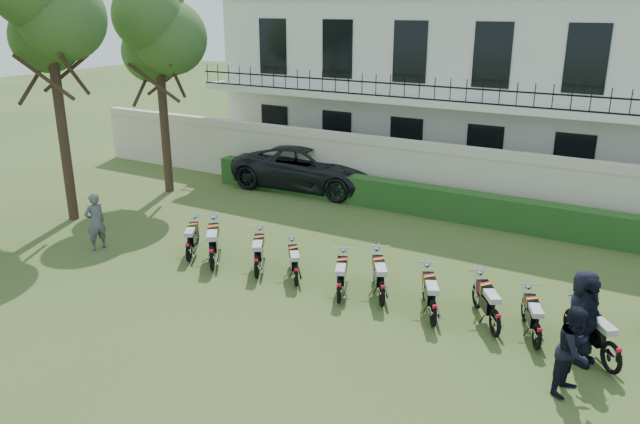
% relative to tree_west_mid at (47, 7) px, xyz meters
% --- Properties ---
extents(ground, '(100.00, 100.00, 0.00)m').
position_rel_tree_west_mid_xyz_m(ground, '(9.46, -1.00, -6.67)').
color(ground, '#3A5321').
rests_on(ground, ground).
extents(perimeter_wall, '(30.00, 0.35, 2.30)m').
position_rel_tree_west_mid_xyz_m(perimeter_wall, '(9.46, 7.00, -5.50)').
color(perimeter_wall, beige).
rests_on(perimeter_wall, ground).
extents(hedge, '(18.00, 0.60, 1.00)m').
position_rel_tree_west_mid_xyz_m(hedge, '(10.46, 6.20, -6.17)').
color(hedge, '#1D4217').
rests_on(hedge, ground).
extents(building, '(20.40, 9.60, 7.40)m').
position_rel_tree_west_mid_xyz_m(building, '(9.46, 12.96, -2.96)').
color(building, silver).
rests_on(building, ground).
extents(tree_west_mid, '(3.40, 3.20, 8.82)m').
position_rel_tree_west_mid_xyz_m(tree_west_mid, '(0.00, 0.00, 0.00)').
color(tree_west_mid, '#473323').
rests_on(tree_west_mid, ground).
extents(tree_west_near, '(3.40, 3.20, 7.90)m').
position_rel_tree_west_mid_xyz_m(tree_west_near, '(0.50, 4.00, -0.78)').
color(tree_west_near, '#473323').
rests_on(tree_west_near, ground).
extents(motorcycle_0, '(1.03, 1.62, 1.00)m').
position_rel_tree_west_mid_xyz_m(motorcycle_0, '(5.73, -0.89, -6.21)').
color(motorcycle_0, black).
rests_on(motorcycle_0, ground).
extents(motorcycle_1, '(1.32, 1.78, 1.15)m').
position_rel_tree_west_mid_xyz_m(motorcycle_1, '(6.68, -1.05, -6.14)').
color(motorcycle_1, black).
rests_on(motorcycle_1, ground).
extents(motorcycle_2, '(1.05, 1.69, 1.04)m').
position_rel_tree_west_mid_xyz_m(motorcycle_2, '(7.99, -0.85, -6.19)').
color(motorcycle_2, black).
rests_on(motorcycle_2, ground).
extents(motorcycle_3, '(1.11, 1.43, 0.94)m').
position_rel_tree_west_mid_xyz_m(motorcycle_3, '(9.12, -0.76, -6.23)').
color(motorcycle_3, black).
rests_on(motorcycle_3, ground).
extents(motorcycle_4, '(0.86, 1.69, 0.98)m').
position_rel_tree_west_mid_xyz_m(motorcycle_4, '(10.50, -1.03, -6.22)').
color(motorcycle_4, black).
rests_on(motorcycle_4, ground).
extents(motorcycle_5, '(1.09, 1.72, 1.06)m').
position_rel_tree_west_mid_xyz_m(motorcycle_5, '(11.44, -0.69, -6.18)').
color(motorcycle_5, black).
rests_on(motorcycle_5, ground).
extents(motorcycle_6, '(1.01, 1.74, 1.05)m').
position_rel_tree_west_mid_xyz_m(motorcycle_6, '(12.82, -1.00, -6.19)').
color(motorcycle_6, black).
rests_on(motorcycle_6, ground).
extents(motorcycle_7, '(1.11, 1.66, 1.04)m').
position_rel_tree_west_mid_xyz_m(motorcycle_7, '(14.10, -0.75, -6.19)').
color(motorcycle_7, black).
rests_on(motorcycle_7, ground).
extents(motorcycle_8, '(0.84, 1.67, 0.97)m').
position_rel_tree_west_mid_xyz_m(motorcycle_8, '(14.99, -0.84, -6.22)').
color(motorcycle_8, black).
rests_on(motorcycle_8, ground).
extents(motorcycle_9, '(1.34, 1.61, 1.09)m').
position_rel_tree_west_mid_xyz_m(motorcycle_9, '(16.40, -1.03, -6.17)').
color(motorcycle_9, black).
rests_on(motorcycle_9, ground).
extents(suv, '(6.10, 3.11, 1.65)m').
position_rel_tree_west_mid_xyz_m(suv, '(4.91, 7.02, -5.84)').
color(suv, black).
rests_on(suv, ground).
extents(inspector, '(0.54, 0.69, 1.68)m').
position_rel_tree_west_mid_xyz_m(inspector, '(2.78, -1.46, -5.83)').
color(inspector, slate).
rests_on(inspector, ground).
extents(officer_1, '(0.84, 0.97, 1.70)m').
position_rel_tree_west_mid_xyz_m(officer_1, '(15.83, -2.03, -5.82)').
color(officer_1, black).
rests_on(officer_1, ground).
extents(officer_2, '(0.69, 1.15, 1.83)m').
position_rel_tree_west_mid_xyz_m(officer_2, '(15.87, -0.91, -5.76)').
color(officer_2, black).
rests_on(officer_2, ground).
extents(officer_3, '(0.72, 0.98, 1.84)m').
position_rel_tree_west_mid_xyz_m(officer_3, '(15.74, -0.64, -5.75)').
color(officer_3, black).
rests_on(officer_3, ground).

